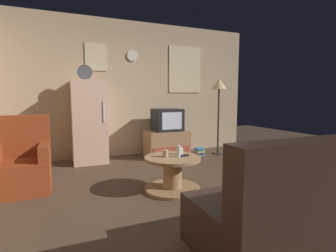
{
  "coord_description": "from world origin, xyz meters",
  "views": [
    {
      "loc": [
        -1.43,
        -2.8,
        1.2
      ],
      "look_at": [
        0.12,
        0.9,
        0.75
      ],
      "focal_mm": 27.46,
      "sensor_mm": 36.0,
      "label": 1
    }
  ],
  "objects_px": {
    "standing_lamp": "(219,90)",
    "armchair": "(21,165)",
    "wine_glass": "(179,151)",
    "remote_control": "(184,156)",
    "mug_ceramic_white": "(180,151)",
    "tv_stand": "(167,144)",
    "couch": "(301,208)",
    "mug_ceramic_tan": "(166,153)",
    "coffee_table": "(173,174)",
    "crt_tv": "(167,120)",
    "fridge": "(89,122)",
    "book_stack": "(199,152)"
  },
  "relations": [
    {
      "from": "mug_ceramic_tan",
      "to": "armchair",
      "type": "xyz_separation_m",
      "value": [
        -1.71,
        0.73,
        -0.15
      ]
    },
    {
      "from": "armchair",
      "to": "fridge",
      "type": "bearing_deg",
      "value": 50.54
    },
    {
      "from": "tv_stand",
      "to": "crt_tv",
      "type": "height_order",
      "value": "crt_tv"
    },
    {
      "from": "remote_control",
      "to": "couch",
      "type": "xyz_separation_m",
      "value": [
        0.32,
        -1.5,
        -0.14
      ]
    },
    {
      "from": "standing_lamp",
      "to": "armchair",
      "type": "relative_size",
      "value": 1.66
    },
    {
      "from": "tv_stand",
      "to": "standing_lamp",
      "type": "distance_m",
      "value": 1.57
    },
    {
      "from": "wine_glass",
      "to": "mug_ceramic_white",
      "type": "xyz_separation_m",
      "value": [
        0.08,
        0.12,
        -0.03
      ]
    },
    {
      "from": "coffee_table",
      "to": "armchair",
      "type": "height_order",
      "value": "armchair"
    },
    {
      "from": "fridge",
      "to": "tv_stand",
      "type": "xyz_separation_m",
      "value": [
        1.49,
        -0.14,
        -0.49
      ]
    },
    {
      "from": "remote_control",
      "to": "mug_ceramic_tan",
      "type": "bearing_deg",
      "value": 158.16
    },
    {
      "from": "mug_ceramic_white",
      "to": "tv_stand",
      "type": "bearing_deg",
      "value": 73.38
    },
    {
      "from": "fridge",
      "to": "coffee_table",
      "type": "height_order",
      "value": "fridge"
    },
    {
      "from": "standing_lamp",
      "to": "remote_control",
      "type": "bearing_deg",
      "value": -134.49
    },
    {
      "from": "tv_stand",
      "to": "mug_ceramic_tan",
      "type": "distance_m",
      "value": 1.93
    },
    {
      "from": "crt_tv",
      "to": "wine_glass",
      "type": "height_order",
      "value": "crt_tv"
    },
    {
      "from": "crt_tv",
      "to": "tv_stand",
      "type": "bearing_deg",
      "value": 173.61
    },
    {
      "from": "mug_ceramic_tan",
      "to": "couch",
      "type": "relative_size",
      "value": 0.05
    },
    {
      "from": "mug_ceramic_white",
      "to": "book_stack",
      "type": "height_order",
      "value": "mug_ceramic_white"
    },
    {
      "from": "remote_control",
      "to": "book_stack",
      "type": "xyz_separation_m",
      "value": [
        1.17,
        1.65,
        -0.37
      ]
    },
    {
      "from": "coffee_table",
      "to": "couch",
      "type": "height_order",
      "value": "couch"
    },
    {
      "from": "remote_control",
      "to": "armchair",
      "type": "xyz_separation_m",
      "value": [
        -1.93,
        0.79,
        -0.11
      ]
    },
    {
      "from": "tv_stand",
      "to": "wine_glass",
      "type": "relative_size",
      "value": 5.6
    },
    {
      "from": "crt_tv",
      "to": "book_stack",
      "type": "xyz_separation_m",
      "value": [
        0.65,
        -0.18,
        -0.67
      ]
    },
    {
      "from": "tv_stand",
      "to": "mug_ceramic_white",
      "type": "xyz_separation_m",
      "value": [
        -0.51,
        -1.71,
        0.22
      ]
    },
    {
      "from": "mug_ceramic_tan",
      "to": "standing_lamp",
      "type": "bearing_deg",
      "value": 40.7
    },
    {
      "from": "standing_lamp",
      "to": "mug_ceramic_tan",
      "type": "height_order",
      "value": "standing_lamp"
    },
    {
      "from": "mug_ceramic_tan",
      "to": "couch",
      "type": "xyz_separation_m",
      "value": [
        0.54,
        -1.56,
        -0.17
      ]
    },
    {
      "from": "mug_ceramic_white",
      "to": "remote_control",
      "type": "xyz_separation_m",
      "value": [
        -0.01,
        -0.12,
        -0.03
      ]
    },
    {
      "from": "fridge",
      "to": "crt_tv",
      "type": "xyz_separation_m",
      "value": [
        1.49,
        -0.14,
        -0.0
      ]
    },
    {
      "from": "crt_tv",
      "to": "coffee_table",
      "type": "distance_m",
      "value": 1.99
    },
    {
      "from": "wine_glass",
      "to": "couch",
      "type": "distance_m",
      "value": 1.55
    },
    {
      "from": "standing_lamp",
      "to": "armchair",
      "type": "height_order",
      "value": "standing_lamp"
    },
    {
      "from": "fridge",
      "to": "book_stack",
      "type": "height_order",
      "value": "fridge"
    },
    {
      "from": "armchair",
      "to": "couch",
      "type": "relative_size",
      "value": 0.56
    },
    {
      "from": "tv_stand",
      "to": "couch",
      "type": "height_order",
      "value": "couch"
    },
    {
      "from": "wine_glass",
      "to": "remote_control",
      "type": "distance_m",
      "value": 0.1
    },
    {
      "from": "fridge",
      "to": "mug_ceramic_white",
      "type": "height_order",
      "value": "fridge"
    },
    {
      "from": "coffee_table",
      "to": "wine_glass",
      "type": "distance_m",
      "value": 0.31
    },
    {
      "from": "remote_control",
      "to": "couch",
      "type": "height_order",
      "value": "couch"
    },
    {
      "from": "mug_ceramic_tan",
      "to": "crt_tv",
      "type": "bearing_deg",
      "value": 66.9
    },
    {
      "from": "couch",
      "to": "armchair",
      "type": "bearing_deg",
      "value": 134.51
    },
    {
      "from": "tv_stand",
      "to": "couch",
      "type": "xyz_separation_m",
      "value": [
        -0.2,
        -3.33,
        0.05
      ]
    },
    {
      "from": "mug_ceramic_tan",
      "to": "book_stack",
      "type": "bearing_deg",
      "value": 48.54
    },
    {
      "from": "wine_glass",
      "to": "couch",
      "type": "bearing_deg",
      "value": -75.32
    },
    {
      "from": "wine_glass",
      "to": "tv_stand",
      "type": "bearing_deg",
      "value": 72.13
    },
    {
      "from": "armchair",
      "to": "book_stack",
      "type": "distance_m",
      "value": 3.23
    },
    {
      "from": "standing_lamp",
      "to": "remote_control",
      "type": "xyz_separation_m",
      "value": [
        -1.63,
        -1.66,
        -0.91
      ]
    },
    {
      "from": "book_stack",
      "to": "mug_ceramic_white",
      "type": "bearing_deg",
      "value": -127.31
    },
    {
      "from": "tv_stand",
      "to": "crt_tv",
      "type": "relative_size",
      "value": 1.56
    },
    {
      "from": "mug_ceramic_tan",
      "to": "book_stack",
      "type": "distance_m",
      "value": 2.15
    }
  ]
}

